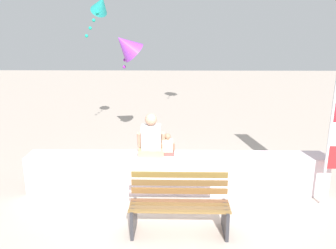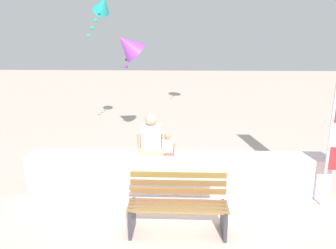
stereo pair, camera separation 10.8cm
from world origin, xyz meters
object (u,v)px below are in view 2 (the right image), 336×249
at_px(person_child, 168,146).
at_px(kite_teal, 103,5).
at_px(person_adult, 151,139).
at_px(kite_purple, 128,45).
at_px(park_bench, 178,206).

height_order(person_child, kite_teal, kite_teal).
distance_m(person_adult, person_child, 0.35).
bearing_deg(kite_purple, person_adult, -72.10).
xyz_separation_m(person_adult, kite_purple, (-0.70, 2.18, 1.62)).
distance_m(kite_purple, kite_teal, 1.16).
bearing_deg(park_bench, person_adult, 110.76).
xyz_separation_m(person_adult, kite_teal, (-1.33, 2.49, 2.54)).
height_order(person_adult, person_child, person_adult).
bearing_deg(person_adult, kite_teal, 118.09).
relative_size(person_child, kite_purple, 0.43).
bearing_deg(kite_teal, kite_purple, -26.34).
bearing_deg(person_child, kite_purple, 114.97).
bearing_deg(kite_teal, person_child, -56.62).
distance_m(park_bench, person_adult, 1.59).
xyz_separation_m(kite_purple, kite_teal, (-0.62, 0.31, 0.92)).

